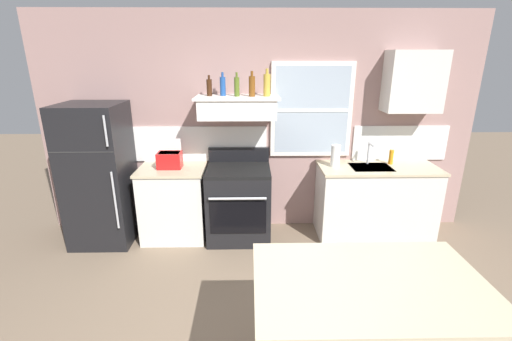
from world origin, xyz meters
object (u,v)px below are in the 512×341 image
at_px(toaster, 170,160).
at_px(kitchen_island, 363,341).
at_px(stove_range, 239,203).
at_px(bottle_champagne_gold_foil, 267,85).
at_px(refrigerator, 99,175).
at_px(bottle_olive_oil_square, 237,86).
at_px(bottle_amber_wine, 252,86).
at_px(bottle_brown_stout, 209,87).
at_px(dish_soap_bottle, 391,157).
at_px(bottle_blue_liqueur, 223,86).
at_px(paper_towel_roll, 335,156).

height_order(toaster, kitchen_island, toaster).
bearing_deg(stove_range, bottle_champagne_gold_foil, 15.07).
bearing_deg(stove_range, refrigerator, -179.20).
bearing_deg(bottle_olive_oil_square, stove_range, -87.68).
xyz_separation_m(stove_range, bottle_amber_wine, (0.17, 0.07, 1.40)).
bearing_deg(stove_range, bottle_brown_stout, 157.46).
bearing_deg(toaster, kitchen_island, -53.18).
relative_size(bottle_brown_stout, bottle_olive_oil_square, 0.88).
bearing_deg(dish_soap_bottle, bottle_champagne_gold_foil, -178.27).
relative_size(refrigerator, bottle_brown_stout, 7.22).
bearing_deg(stove_range, dish_soap_bottle, 4.18).
distance_m(bottle_olive_oil_square, kitchen_island, 2.82).
bearing_deg(bottle_amber_wine, bottle_olive_oil_square, 174.41).
xyz_separation_m(stove_range, bottle_blue_liqueur, (-0.17, 0.15, 1.39)).
bearing_deg(dish_soap_bottle, bottle_blue_liqueur, 179.74).
bearing_deg(dish_soap_bottle, kitchen_island, -113.54).
relative_size(toaster, paper_towel_roll, 1.10).
xyz_separation_m(stove_range, paper_towel_roll, (1.16, 0.04, 0.58)).
relative_size(bottle_olive_oil_square, paper_towel_roll, 0.98).
distance_m(stove_range, bottle_brown_stout, 1.42).
height_order(bottle_brown_stout, bottle_champagne_gold_foil, bottle_champagne_gold_foil).
xyz_separation_m(refrigerator, toaster, (0.84, 0.05, 0.17)).
height_order(bottle_blue_liqueur, kitchen_island, bottle_blue_liqueur).
xyz_separation_m(bottle_olive_oil_square, kitchen_island, (0.86, -2.29, -1.40)).
relative_size(stove_range, bottle_olive_oil_square, 4.11).
relative_size(refrigerator, dish_soap_bottle, 9.34).
bearing_deg(bottle_olive_oil_square, kitchen_island, -69.33).
xyz_separation_m(bottle_brown_stout, paper_towel_roll, (1.48, -0.10, -0.80)).
relative_size(stove_range, bottle_amber_wine, 3.90).
xyz_separation_m(toaster, paper_towel_roll, (1.98, 0.01, 0.04)).
relative_size(bottle_blue_liqueur, bottle_olive_oil_square, 0.99).
relative_size(refrigerator, bottle_olive_oil_square, 6.35).
height_order(bottle_amber_wine, kitchen_island, bottle_amber_wine).
xyz_separation_m(stove_range, kitchen_island, (0.86, -2.20, -0.01)).
height_order(stove_range, bottle_amber_wine, bottle_amber_wine).
relative_size(bottle_blue_liqueur, kitchen_island, 0.19).
bearing_deg(bottle_blue_liqueur, toaster, -169.95).
xyz_separation_m(refrigerator, bottle_champagne_gold_foil, (1.99, 0.11, 1.03)).
xyz_separation_m(bottle_amber_wine, bottle_champagne_gold_foil, (0.17, 0.02, 0.01)).
distance_m(refrigerator, bottle_amber_wine, 2.09).
bearing_deg(stove_range, toaster, 177.75).
height_order(stove_range, bottle_champagne_gold_foil, bottle_champagne_gold_foil).
height_order(refrigerator, bottle_brown_stout, bottle_brown_stout).
height_order(toaster, dish_soap_bottle, toaster).
distance_m(bottle_blue_liqueur, dish_soap_bottle, 2.22).
bearing_deg(bottle_amber_wine, toaster, -177.90).
bearing_deg(refrigerator, paper_towel_roll, 1.23).
bearing_deg(toaster, bottle_blue_liqueur, 10.05).
relative_size(bottle_olive_oil_square, bottle_amber_wine, 0.95).
height_order(refrigerator, toaster, refrigerator).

